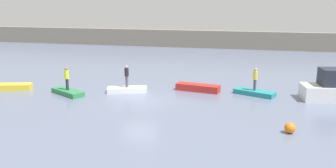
% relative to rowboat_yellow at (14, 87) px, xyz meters
% --- Properties ---
extents(ground_plane, '(120.00, 120.00, 0.00)m').
position_rel_rowboat_yellow_xyz_m(ground_plane, '(10.75, -0.60, -0.24)').
color(ground_plane, slate).
extents(embankment_wall, '(80.00, 1.20, 2.57)m').
position_rel_rowboat_yellow_xyz_m(embankment_wall, '(10.75, 28.93, 1.05)').
color(embankment_wall, gray).
rests_on(embankment_wall, ground_plane).
extents(rowboat_yellow, '(2.90, 1.66, 0.47)m').
position_rel_rowboat_yellow_xyz_m(rowboat_yellow, '(0.00, 0.00, 0.00)').
color(rowboat_yellow, gold).
rests_on(rowboat_yellow, ground_plane).
extents(rowboat_green, '(3.15, 2.38, 0.37)m').
position_rel_rowboat_yellow_xyz_m(rowboat_green, '(4.94, -0.34, -0.05)').
color(rowboat_green, '#2D7F47').
rests_on(rowboat_green, ground_plane).
extents(rowboat_white, '(3.23, 1.96, 0.39)m').
position_rel_rowboat_yellow_xyz_m(rowboat_white, '(9.09, 1.38, -0.04)').
color(rowboat_white, white).
rests_on(rowboat_white, ground_plane).
extents(rowboat_red, '(3.54, 1.53, 0.55)m').
position_rel_rowboat_yellow_xyz_m(rowboat_red, '(14.41, 3.01, 0.04)').
color(rowboat_red, red).
rests_on(rowboat_red, ground_plane).
extents(rowboat_teal, '(3.22, 2.16, 0.36)m').
position_rel_rowboat_yellow_xyz_m(rowboat_teal, '(18.75, 2.83, -0.06)').
color(rowboat_teal, teal).
rests_on(rowboat_teal, ground_plane).
extents(person_hiviz_shirt, '(0.32, 0.32, 1.73)m').
position_rel_rowboat_yellow_xyz_m(person_hiviz_shirt, '(4.94, -0.34, 1.09)').
color(person_hiviz_shirt, '#232838').
rests_on(person_hiviz_shirt, rowboat_green).
extents(person_yellow_shirt, '(0.32, 0.32, 1.73)m').
position_rel_rowboat_yellow_xyz_m(person_yellow_shirt, '(18.75, 2.83, 1.09)').
color(person_yellow_shirt, '#4C4C56').
rests_on(person_yellow_shirt, rowboat_teal).
extents(person_dark_shirt, '(0.32, 0.32, 1.73)m').
position_rel_rowboat_yellow_xyz_m(person_dark_shirt, '(9.09, 1.38, 1.12)').
color(person_dark_shirt, '#4C4C56').
rests_on(person_dark_shirt, rowboat_white).
extents(mooring_buoy, '(0.60, 0.60, 0.60)m').
position_rel_rowboat_yellow_xyz_m(mooring_buoy, '(20.65, -4.92, 0.06)').
color(mooring_buoy, orange).
rests_on(mooring_buoy, ground_plane).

